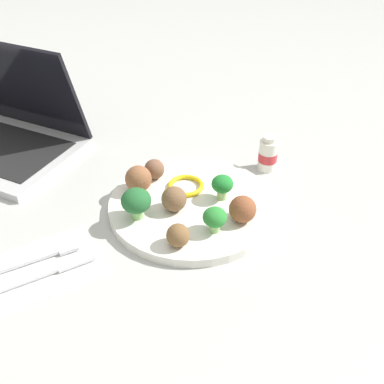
# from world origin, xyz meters

# --- Properties ---
(ground_plane) EXTENTS (4.00, 4.00, 0.00)m
(ground_plane) POSITION_xyz_m (0.00, 0.00, 0.00)
(ground_plane) COLOR #B2B2AD
(plate) EXTENTS (0.28, 0.28, 0.02)m
(plate) POSITION_xyz_m (0.00, 0.00, 0.01)
(plate) COLOR white
(plate) RESTS_ON ground_plane
(broccoli_floret_mid_left) EXTENTS (0.04, 0.04, 0.04)m
(broccoli_floret_mid_left) POSITION_xyz_m (-0.01, -0.08, 0.04)
(broccoli_floret_mid_left) COLOR #9CCA7D
(broccoli_floret_mid_left) RESTS_ON plate
(broccoli_floret_near_rim) EXTENTS (0.04, 0.04, 0.04)m
(broccoli_floret_near_rim) POSITION_xyz_m (0.05, -0.02, 0.04)
(broccoli_floret_near_rim) COLOR #A7CF79
(broccoli_floret_near_rim) RESTS_ON plate
(broccoli_floret_back_left) EXTENTS (0.05, 0.05, 0.05)m
(broccoli_floret_back_left) POSITION_xyz_m (-0.10, 0.02, 0.05)
(broccoli_floret_back_left) COLOR #8ECC73
(broccoli_floret_back_left) RESTS_ON plate
(meatball_mid_left) EXTENTS (0.05, 0.05, 0.05)m
(meatball_mid_left) POSITION_xyz_m (-0.06, 0.08, 0.04)
(meatball_mid_left) COLOR brown
(meatball_mid_left) RESTS_ON plate
(meatball_back_right) EXTENTS (0.04, 0.04, 0.04)m
(meatball_back_right) POSITION_xyz_m (-0.02, 0.10, 0.03)
(meatball_back_right) COLOR brown
(meatball_back_right) RESTS_ON plate
(meatball_front_left) EXTENTS (0.04, 0.04, 0.04)m
(meatball_front_left) POSITION_xyz_m (-0.04, -0.00, 0.04)
(meatball_front_left) COLOR brown
(meatball_front_left) RESTS_ON plate
(meatball_front_right) EXTENTS (0.04, 0.04, 0.04)m
(meatball_front_right) POSITION_xyz_m (-0.08, -0.08, 0.03)
(meatball_front_right) COLOR brown
(meatball_front_right) RESTS_ON plate
(meatball_far_rim) EXTENTS (0.04, 0.04, 0.04)m
(meatball_far_rim) POSITION_xyz_m (0.04, -0.08, 0.04)
(meatball_far_rim) COLOR brown
(meatball_far_rim) RESTS_ON plate
(pepper_ring_mid_left) EXTENTS (0.07, 0.07, 0.01)m
(pepper_ring_mid_left) POSITION_xyz_m (0.01, 0.04, 0.02)
(pepper_ring_mid_left) COLOR yellow
(pepper_ring_mid_left) RESTS_ON plate
(napkin) EXTENTS (0.18, 0.13, 0.01)m
(napkin) POSITION_xyz_m (-0.26, 0.01, 0.00)
(napkin) COLOR white
(napkin) RESTS_ON ground_plane
(fork) EXTENTS (0.12, 0.03, 0.01)m
(fork) POSITION_xyz_m (-0.25, 0.03, 0.01)
(fork) COLOR silver
(fork) RESTS_ON napkin
(knife) EXTENTS (0.15, 0.03, 0.01)m
(knife) POSITION_xyz_m (-0.25, -0.01, 0.01)
(knife) COLOR silver
(knife) RESTS_ON napkin
(yogurt_bottle) EXTENTS (0.04, 0.04, 0.07)m
(yogurt_bottle) POSITION_xyz_m (0.19, 0.02, 0.03)
(yogurt_bottle) COLOR white
(yogurt_bottle) RESTS_ON ground_plane
(laptop) EXTENTS (0.35, 0.39, 0.21)m
(laptop) POSITION_xyz_m (-0.20, 0.39, 0.04)
(laptop) COLOR #BCBCBC
(laptop) RESTS_ON ground_plane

